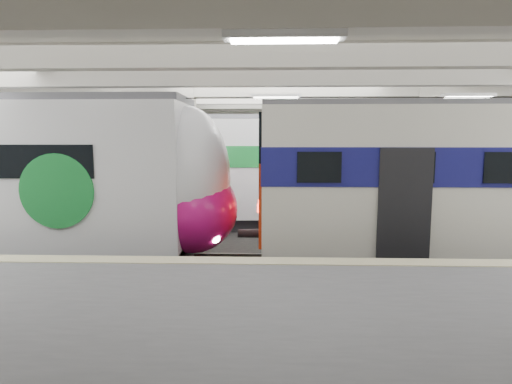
{
  "coord_description": "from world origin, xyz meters",
  "views": [
    {
      "loc": [
        -0.18,
        -11.8,
        3.63
      ],
      "look_at": [
        -0.6,
        1.0,
        2.0
      ],
      "focal_mm": 30.0,
      "sensor_mm": 36.0,
      "label": 1
    }
  ],
  "objects": [
    {
      "name": "far_train",
      "position": [
        -3.33,
        5.5,
        2.33
      ],
      "size": [
        14.29,
        3.57,
        4.51
      ],
      "rotation": [
        0.0,
        0.0,
        0.05
      ],
      "color": "silver",
      "rests_on": "ground"
    },
    {
      "name": "station_hall",
      "position": [
        0.0,
        -1.74,
        3.24
      ],
      "size": [
        36.0,
        24.0,
        5.75
      ],
      "color": "black",
      "rests_on": "ground"
    }
  ]
}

